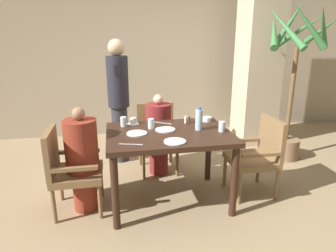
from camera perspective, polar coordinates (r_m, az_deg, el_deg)
ground_plane at (r=3.36m, az=0.15°, el=-13.85°), size 16.00×16.00×0.00m
wall_back at (r=5.34m, az=-4.94°, el=13.50°), size 8.00×0.06×2.80m
pillar_stone at (r=5.03m, az=16.84°, el=12.07°), size 0.57×0.57×2.70m
dining_table at (r=3.07m, az=0.16°, el=-2.97°), size 1.25×0.92×0.78m
chair_left_side at (r=3.13m, az=-18.37°, el=-7.49°), size 0.49×0.49×0.86m
diner_in_left_chair at (r=3.08m, az=-15.99°, el=-6.05°), size 0.32×0.32×1.07m
chair_far_side at (r=3.91m, az=-2.13°, el=-1.66°), size 0.49×0.49×0.86m
diner_in_far_chair at (r=3.77m, az=-1.83°, el=-1.49°), size 0.32×0.32×1.03m
chair_right_side at (r=3.46m, az=16.78°, el=-4.98°), size 0.49×0.49×0.86m
standing_host at (r=4.11m, az=-9.40°, el=5.25°), size 0.28×0.32×1.67m
potted_palm at (r=4.46m, az=22.63°, el=6.97°), size 0.94×0.93×2.20m
plate_main_left at (r=2.75m, az=1.43°, el=-2.95°), size 0.21×0.21×0.01m
plate_main_right at (r=2.99m, az=-5.95°, el=-1.37°), size 0.21×0.21×0.01m
plate_dessert_center at (r=3.09m, az=-0.52°, el=-0.68°), size 0.21×0.21×0.01m
teacup_with_saucer at (r=3.31m, az=-6.67°, el=0.84°), size 0.13×0.13×0.07m
bowl_small at (r=3.44m, az=7.37°, el=1.32°), size 0.11×0.11×0.05m
water_bottle at (r=3.09m, az=5.92°, el=1.28°), size 0.07×0.07×0.24m
glass_tall_near at (r=3.24m, az=-8.47°, el=0.81°), size 0.07×0.07×0.11m
glass_tall_mid at (r=3.08m, az=10.22°, el=-0.10°), size 0.07×0.07×0.11m
glass_tall_far at (r=3.14m, az=-3.25°, el=0.45°), size 0.07×0.07×0.11m
salt_shaker at (r=3.33m, az=3.38°, el=1.18°), size 0.03×0.03×0.08m
pepper_shaker at (r=3.34m, az=4.03°, el=1.18°), size 0.03×0.03×0.07m
fork_beside_plate at (r=3.33m, az=-0.66°, el=0.55°), size 0.18×0.13×0.00m
knife_beside_plate at (r=2.71m, az=-6.85°, el=-3.48°), size 0.21×0.07×0.00m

